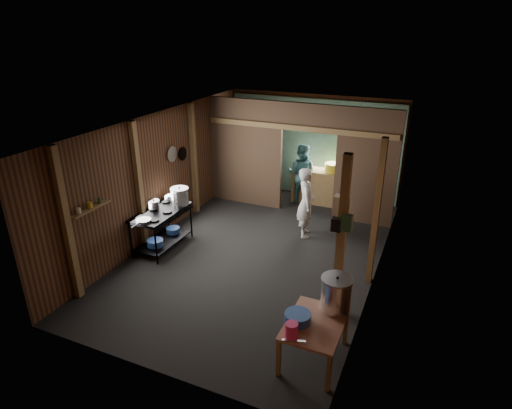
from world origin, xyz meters
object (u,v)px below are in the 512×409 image
at_px(gas_range, 162,229).
at_px(stove_pot_large, 180,197).
at_px(prep_table, 314,341).
at_px(stock_pot, 336,294).
at_px(cook, 306,203).
at_px(yellow_tub, 333,168).
at_px(pink_bucket, 292,330).

relative_size(gas_range, stove_pot_large, 3.66).
bearing_deg(prep_table, stock_pot, 68.06).
bearing_deg(cook, stock_pot, -176.83).
distance_m(prep_table, yellow_tub, 5.55).
height_order(pink_bucket, yellow_tub, yellow_tub).
height_order(stove_pot_large, yellow_tub, stove_pot_large).
height_order(stove_pot_large, cook, cook).
bearing_deg(yellow_tub, prep_table, -77.81).
bearing_deg(stock_pot, stove_pot_large, 153.08).
height_order(stove_pot_large, pink_bucket, stove_pot_large).
bearing_deg(cook, stove_pot_large, 96.41).
relative_size(prep_table, stock_pot, 1.98).
relative_size(stove_pot_large, cook, 0.24).
relative_size(prep_table, cook, 0.67).
bearing_deg(cook, gas_range, 102.62).
bearing_deg(yellow_tub, stove_pot_large, -127.43).
bearing_deg(stove_pot_large, cook, 27.64).
distance_m(stock_pot, cook, 3.39).
distance_m(yellow_tub, cook, 1.91).
bearing_deg(stove_pot_large, yellow_tub, 52.57).
bearing_deg(stove_pot_large, gas_range, -110.59).
bearing_deg(yellow_tub, pink_bucket, -80.51).
xyz_separation_m(gas_range, stock_pot, (3.87, -1.43, 0.43)).
relative_size(pink_bucket, cook, 0.13).
bearing_deg(gas_range, yellow_tub, 54.41).
relative_size(yellow_tub, cook, 0.26).
bearing_deg(pink_bucket, yellow_tub, 99.49).
height_order(pink_bucket, cook, cook).
height_order(gas_range, cook, cook).
relative_size(stock_pot, cook, 0.34).
distance_m(stove_pot_large, stock_pot, 4.15).
height_order(stock_pot, yellow_tub, stock_pot).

